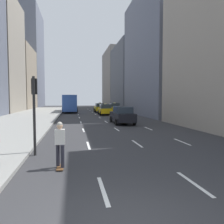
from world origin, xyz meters
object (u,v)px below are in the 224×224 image
Objects in this scene: city_bus at (70,103)px; traffic_light_pole at (34,103)px; taxi_third at (105,109)px; sedan_black_near at (122,115)px; skateboarder at (60,143)px; taxi_lead at (114,108)px; taxi_second at (100,108)px.

traffic_light_pole reaches higher than city_bus.
taxi_third is 12.28m from sedan_black_near.
city_bus is at bearing 90.18° from skateboarder.
sedan_black_near is 0.42× the size of city_bus.
sedan_black_near is 2.79× the size of skateboarder.
skateboarder is at bearing -60.60° from traffic_light_pole.
traffic_light_pole reaches higher than skateboarder.
traffic_light_pole reaches higher than taxi_lead.
taxi_second is at bearing -20.91° from city_bus.
city_bus is 33.10m from traffic_light_pole.
sedan_black_near is 13.52m from traffic_light_pole.
traffic_light_pole is at bearing -102.31° from taxi_second.
taxi_third is 26.69m from skateboarder.
traffic_light_pole is at bearing -107.22° from taxi_lead.
traffic_light_pole reaches higher than taxi_second.
traffic_light_pole is (-6.75, -30.94, 1.53)m from taxi_second.
taxi_third is at bearing 74.23° from traffic_light_pole.
traffic_light_pole is (-9.55, -30.81, 1.53)m from taxi_lead.
taxi_third reaches higher than sedan_black_near.
sedan_black_near is (0.00, -12.28, 0.03)m from taxi_third.
traffic_light_pole is (-6.75, -23.91, 1.53)m from taxi_third.
taxi_lead is at bearing 67.94° from taxi_third.
sedan_black_near is at bearing 59.85° from traffic_light_pole.
skateboarder is (-8.30, -33.03, 0.08)m from taxi_lead.
taxi_second is 2.52× the size of skateboarder.
taxi_lead reaches higher than sedan_black_near.
taxi_second is 19.31m from sedan_black_near.
taxi_lead is 2.80m from taxi_second.
skateboarder is at bearing -104.11° from taxi_lead.
taxi_second is 33.60m from skateboarder.
traffic_light_pole is at bearing -91.97° from city_bus.
skateboarder is at bearing -101.89° from taxi_third.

